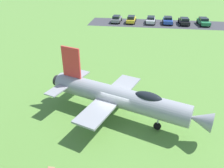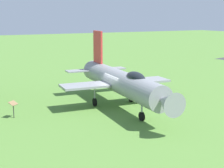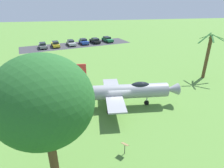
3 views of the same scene
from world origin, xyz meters
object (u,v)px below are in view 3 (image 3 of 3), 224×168
at_px(parked_car_black, 95,40).
at_px(parked_car_yellow, 55,44).
at_px(parked_car_green, 107,39).
at_px(palm_tree, 207,56).
at_px(parked_car_silver, 71,43).
at_px(display_jet, 121,91).
at_px(info_plaque, 125,146).
at_px(parked_car_blue, 84,41).
at_px(parked_car_gray, 43,45).
at_px(shade_tree, 44,103).

height_order(parked_car_black, parked_car_yellow, parked_car_yellow).
relative_size(parked_car_green, parked_car_yellow, 1.03).
height_order(palm_tree, parked_car_silver, palm_tree).
bearing_deg(parked_car_silver, parked_car_black, 90.88).
height_order(display_jet, parked_car_silver, display_jet).
bearing_deg(info_plaque, parked_car_blue, -88.13).
height_order(parked_car_green, parked_car_silver, parked_car_green).
distance_m(parked_car_silver, parked_car_yellow, 4.29).
xyz_separation_m(parked_car_yellow, parked_car_gray, (3.16, 0.83, -0.02)).
xyz_separation_m(shade_tree, parked_car_black, (-7.17, -46.01, -6.02)).
relative_size(display_jet, shade_tree, 1.45).
height_order(display_jet, parked_car_gray, display_jet).
distance_m(shade_tree, palm_tree, 27.55).
height_order(palm_tree, parked_car_green, palm_tree).
xyz_separation_m(display_jet, info_plaque, (1.42, 7.50, -1.17)).
xyz_separation_m(display_jet, parked_car_black, (-0.53, -36.18, -1.26)).
distance_m(parked_car_green, parked_car_gray, 18.68).
xyz_separation_m(display_jet, parked_car_gray, (13.62, -32.46, -1.25)).
bearing_deg(palm_tree, info_plaque, 39.70).
relative_size(palm_tree, parked_car_black, 1.47).
bearing_deg(parked_car_yellow, shade_tree, 172.39).
bearing_deg(parked_car_silver, info_plaque, -5.62).
height_order(palm_tree, parked_car_gray, palm_tree).
bearing_deg(parked_car_blue, shade_tree, -17.96).
height_order(info_plaque, parked_car_green, parked_car_green).
distance_m(display_jet, palm_tree, 16.74).
distance_m(display_jet, parked_car_silver, 35.17).
height_order(info_plaque, parked_car_gray, parked_car_gray).
distance_m(info_plaque, parked_car_blue, 43.01).
bearing_deg(shade_tree, info_plaque, -155.91).
bearing_deg(palm_tree, parked_car_gray, -41.91).
bearing_deg(shade_tree, parked_car_gray, -80.63).
relative_size(palm_tree, parked_car_gray, 1.52).
bearing_deg(parked_car_gray, parked_car_yellow, -87.91).
relative_size(shade_tree, palm_tree, 1.31).
relative_size(shade_tree, info_plaque, 8.29).
xyz_separation_m(shade_tree, info_plaque, (-5.22, -2.33, -5.93)).
height_order(parked_car_blue, parked_car_gray, parked_car_gray).
xyz_separation_m(parked_car_black, parked_car_silver, (6.89, 1.61, -0.02)).
distance_m(shade_tree, parked_car_silver, 44.81).
relative_size(info_plaque, parked_car_gray, 0.24).
distance_m(shade_tree, parked_car_yellow, 43.70).
bearing_deg(display_jet, info_plaque, -96.16).
relative_size(parked_car_silver, parked_car_yellow, 0.99).
xyz_separation_m(parked_car_blue, parked_car_yellow, (7.63, 2.20, 0.02)).
distance_m(info_plaque, parked_car_green, 45.27).
distance_m(info_plaque, parked_car_silver, 42.36).
bearing_deg(parked_car_black, display_jet, 162.71).
bearing_deg(parked_car_gray, parked_car_blue, -86.92).
distance_m(palm_tree, parked_car_blue, 34.40).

